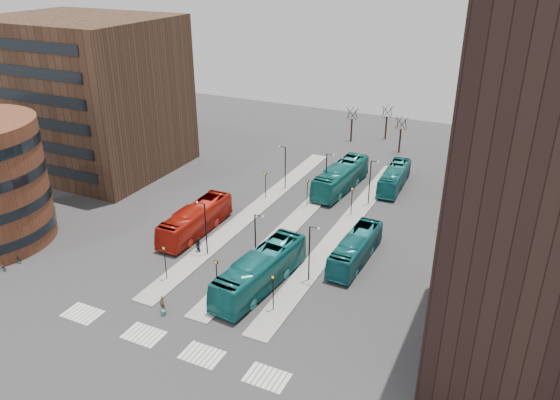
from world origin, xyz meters
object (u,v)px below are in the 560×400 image
at_px(teal_bus_a, 260,271).
at_px(commuter_c, 262,261).
at_px(commuter_a, 198,245).
at_px(suitcase, 163,313).
at_px(teal_bus_b, 341,177).
at_px(teal_bus_c, 356,249).
at_px(bicycle_mid, 1,267).
at_px(commuter_b, 248,266).
at_px(bicycle_far, 16,258).
at_px(red_bus, 196,220).
at_px(traveller, 162,304).
at_px(teal_bus_d, 394,178).

height_order(teal_bus_a, commuter_c, teal_bus_a).
bearing_deg(commuter_a, suitcase, 121.31).
xyz_separation_m(teal_bus_b, teal_bus_c, (8.01, -17.55, -0.31)).
height_order(suitcase, teal_bus_a, teal_bus_a).
xyz_separation_m(teal_bus_a, bicycle_mid, (-25.72, -8.98, -1.40)).
height_order(teal_bus_a, bicycle_mid, teal_bus_a).
height_order(suitcase, commuter_c, commuter_c).
xyz_separation_m(commuter_c, bicycle_mid, (-24.30, -12.16, -0.46)).
relative_size(suitcase, teal_bus_c, 0.05).
xyz_separation_m(teal_bus_c, commuter_b, (-9.13, -7.21, -0.60)).
bearing_deg(commuter_b, commuter_a, 101.95).
relative_size(commuter_a, bicycle_far, 1.03).
height_order(suitcase, red_bus, red_bus).
height_order(teal_bus_b, traveller, teal_bus_b).
distance_m(teal_bus_a, traveller, 9.78).
bearing_deg(bicycle_far, commuter_c, -60.33).
relative_size(teal_bus_a, commuter_c, 7.35).
xyz_separation_m(teal_bus_b, commuter_a, (-8.13, -23.18, -0.95)).
bearing_deg(traveller, commuter_a, 108.71).
relative_size(teal_bus_b, commuter_b, 7.20).
height_order(teal_bus_d, commuter_c, teal_bus_d).
xyz_separation_m(bicycle_mid, bicycle_far, (0.00, 1.85, 0.01)).
bearing_deg(teal_bus_a, traveller, -124.88).
relative_size(bicycle_mid, bicycle_far, 0.85).
bearing_deg(teal_bus_b, traveller, -94.58).
bearing_deg(teal_bus_d, teal_bus_b, -151.74).
height_order(teal_bus_a, commuter_a, teal_bus_a).
bearing_deg(bicycle_mid, commuter_a, -52.23).
distance_m(commuter_c, bicycle_far, 26.40).
xyz_separation_m(traveller, bicycle_mid, (-19.41, -1.58, -0.33)).
bearing_deg(traveller, red_bus, 114.94).
xyz_separation_m(commuter_c, bicycle_far, (-24.30, -10.30, -0.45)).
xyz_separation_m(teal_bus_d, commuter_b, (-7.64, -28.62, -0.59)).
xyz_separation_m(commuter_a, commuter_c, (7.87, 0.08, 0.01)).
distance_m(teal_bus_c, commuter_b, 11.65).
xyz_separation_m(red_bus, bicycle_mid, (-13.65, -15.79, -1.25)).
bearing_deg(traveller, suitcase, -47.43).
height_order(teal_bus_a, commuter_b, teal_bus_a).
bearing_deg(commuter_c, commuter_a, -90.39).
distance_m(teal_bus_d, commuter_b, 29.63).
height_order(red_bus, teal_bus_a, teal_bus_a).
relative_size(suitcase, teal_bus_a, 0.04).
relative_size(commuter_a, commuter_b, 0.97).
bearing_deg(bicycle_far, teal_bus_d, -33.13).
distance_m(teal_bus_b, commuter_c, 23.12).
bearing_deg(teal_bus_b, red_bus, -115.16).
height_order(teal_bus_d, commuter_a, teal_bus_d).
relative_size(teal_bus_c, commuter_c, 6.06).
distance_m(suitcase, teal_bus_a, 10.01).
bearing_deg(teal_bus_c, bicycle_far, -152.46).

